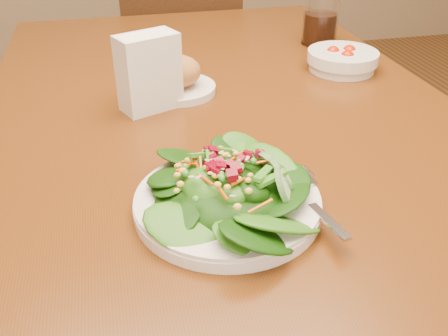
{
  "coord_description": "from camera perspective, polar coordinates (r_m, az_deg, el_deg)",
  "views": [
    {
      "loc": [
        -0.2,
        -0.86,
        1.15
      ],
      "look_at": [
        -0.07,
        -0.31,
        0.8
      ],
      "focal_mm": 40.0,
      "sensor_mm": 36.0,
      "label": 1
    }
  ],
  "objects": [
    {
      "name": "drinking_glass",
      "position": [
        1.33,
        10.99,
        16.49
      ],
      "size": [
        0.09,
        0.09,
        0.15
      ],
      "color": "silver",
      "rests_on": "dining_table"
    },
    {
      "name": "napkin_holder",
      "position": [
        0.94,
        -8.59,
        10.97
      ],
      "size": [
        0.12,
        0.1,
        0.14
      ],
      "rotation": [
        0.0,
        0.0,
        0.39
      ],
      "color": "white",
      "rests_on": "dining_table"
    },
    {
      "name": "dining_table",
      "position": [
        1.02,
        -0.21,
        2.0
      ],
      "size": [
        0.9,
        1.4,
        0.75
      ],
      "color": "#4F2610",
      "rests_on": "ground_plane"
    },
    {
      "name": "bread_plate",
      "position": [
        1.02,
        -5.31,
        10.19
      ],
      "size": [
        0.15,
        0.15,
        0.08
      ],
      "color": "white",
      "rests_on": "dining_table"
    },
    {
      "name": "salad_plate",
      "position": [
        0.66,
        1.16,
        -2.79
      ],
      "size": [
        0.26,
        0.25,
        0.07
      ],
      "rotation": [
        0.0,
        0.0,
        -0.13
      ],
      "color": "white",
      "rests_on": "dining_table"
    },
    {
      "name": "tomato_bowl",
      "position": [
        1.17,
        13.37,
        11.93
      ],
      "size": [
        0.16,
        0.16,
        0.05
      ],
      "color": "white",
      "rests_on": "dining_table"
    },
    {
      "name": "chair_far",
      "position": [
        2.05,
        -4.8,
        13.69
      ],
      "size": [
        0.5,
        0.51,
        0.99
      ],
      "rotation": [
        0.0,
        0.0,
        3.03
      ],
      "color": "#3F2512",
      "rests_on": "ground_plane"
    }
  ]
}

